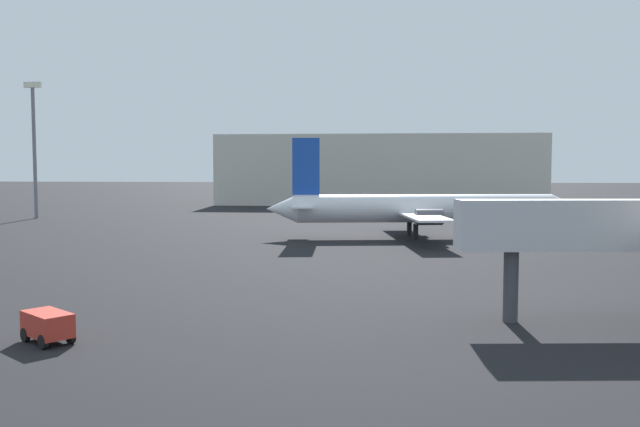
% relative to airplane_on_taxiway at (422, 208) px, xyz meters
% --- Properties ---
extents(airplane_on_taxiway, '(33.05, 22.82, 10.34)m').
position_rel_airplane_on_taxiway_xyz_m(airplane_on_taxiway, '(0.00, 0.00, 0.00)').
color(airplane_on_taxiway, white).
rests_on(airplane_on_taxiway, ground_plane).
extents(baggage_cart, '(2.70, 2.49, 1.30)m').
position_rel_airplane_on_taxiway_xyz_m(baggage_cart, '(-17.94, -42.95, -2.34)').
color(baggage_cart, red).
rests_on(baggage_cart, ground_plane).
extents(light_mast_left, '(2.40, 0.50, 19.39)m').
position_rel_airplane_on_taxiway_xyz_m(light_mast_left, '(-53.71, 20.87, 7.86)').
color(light_mast_left, slate).
rests_on(light_mast_left, ground_plane).
extents(terminal_building, '(62.44, 20.01, 13.52)m').
position_rel_airplane_on_taxiway_xyz_m(terminal_building, '(-5.19, 63.82, 3.67)').
color(terminal_building, beige).
rests_on(terminal_building, ground_plane).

